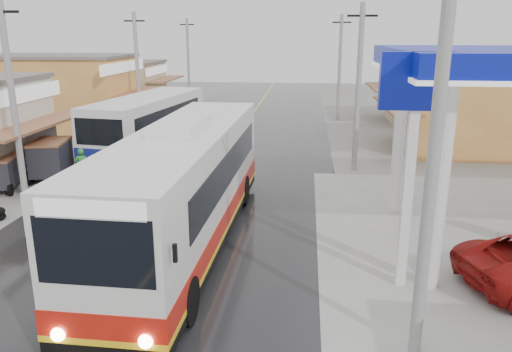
# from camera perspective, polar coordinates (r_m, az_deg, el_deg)

# --- Properties ---
(ground) EXTENTS (120.00, 120.00, 0.00)m
(ground) POSITION_cam_1_polar(r_m,az_deg,el_deg) (12.54, -17.13, -16.70)
(ground) COLOR slate
(ground) RESTS_ON ground
(road) EXTENTS (12.00, 90.00, 0.02)m
(road) POSITION_cam_1_polar(r_m,az_deg,el_deg) (25.90, -4.49, 1.17)
(road) COLOR black
(road) RESTS_ON ground
(centre_line) EXTENTS (0.15, 90.00, 0.01)m
(centre_line) POSITION_cam_1_polar(r_m,az_deg,el_deg) (25.90, -4.49, 1.20)
(centre_line) COLOR #D8CC4C
(centre_line) RESTS_ON road
(shopfronts_left) EXTENTS (11.00, 44.00, 5.20)m
(shopfronts_left) POSITION_cam_1_polar(r_m,az_deg,el_deg) (33.39, -26.08, 2.93)
(shopfronts_left) COLOR tan
(shopfronts_left) RESTS_ON ground
(utility_poles_left) EXTENTS (1.60, 50.00, 8.00)m
(utility_poles_left) POSITION_cam_1_polar(r_m,az_deg,el_deg) (28.87, -17.94, 1.97)
(utility_poles_left) COLOR gray
(utility_poles_left) RESTS_ON ground
(utility_poles_right) EXTENTS (1.60, 36.00, 8.00)m
(utility_poles_right) POSITION_cam_1_polar(r_m,az_deg,el_deg) (25.62, 11.11, 0.73)
(utility_poles_right) COLOR gray
(utility_poles_right) RESTS_ON ground
(coach_bus) EXTENTS (3.25, 13.11, 4.07)m
(coach_bus) POSITION_cam_1_polar(r_m,az_deg,el_deg) (15.94, -8.02, -1.16)
(coach_bus) COLOR silver
(coach_bus) RESTS_ON road
(second_bus) EXTENTS (4.06, 10.33, 3.34)m
(second_bus) POSITION_cam_1_polar(r_m,az_deg,el_deg) (27.88, -12.19, 5.69)
(second_bus) COLOR silver
(second_bus) RESTS_ON road
(cyclist) EXTENTS (1.01, 1.90, 1.95)m
(cyclist) POSITION_cam_1_polar(r_m,az_deg,el_deg) (22.76, -18.97, -0.12)
(cyclist) COLOR black
(cyclist) RESTS_ON ground
(tricycle_near) EXTENTS (2.01, 2.49, 1.88)m
(tricycle_near) POSITION_cam_1_polar(r_m,az_deg,el_deg) (25.00, -22.43, 1.96)
(tricycle_near) COLOR #26262D
(tricycle_near) RESTS_ON ground
(tricycle_far) EXTENTS (1.76, 2.09, 1.52)m
(tricycle_far) POSITION_cam_1_polar(r_m,az_deg,el_deg) (24.17, -27.15, 0.44)
(tricycle_far) COLOR #26262D
(tricycle_far) RESTS_ON ground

